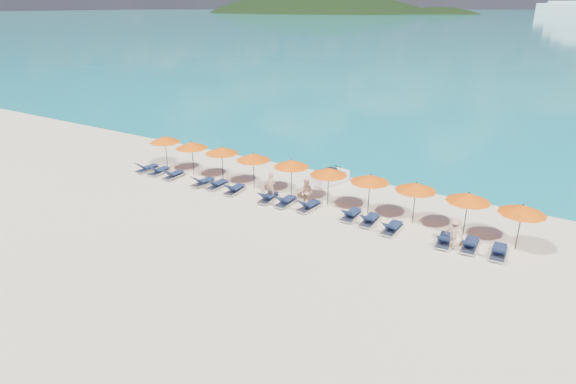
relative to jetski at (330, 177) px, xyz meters
The scene contains 32 objects.
ground 8.39m from the jetski, 88.36° to the right, with size 1400.00×1400.00×0.00m, color beige.
headland_main 611.51m from the jetski, 119.42° to the left, with size 374.00×242.00×126.50m.
headland_small 572.68m from the jetski, 105.19° to the left, with size 162.00×126.00×85.50m.
jetski is the anchor object (origin of this frame).
beachgoer_a 4.65m from the jetski, 109.69° to the right, with size 0.60×0.40×1.66m, color tan.
beachgoer_b 4.10m from the jetski, 81.29° to the right, with size 0.76×0.44×1.56m, color tan.
beachgoer_c 9.94m from the jetski, 27.51° to the right, with size 0.92×0.43×1.42m, color tan.
umbrella_0 11.51m from the jetski, 163.29° to the right, with size 2.10×2.10×2.28m.
umbrella_1 9.20m from the jetski, 158.10° to the right, with size 2.10×2.10×2.28m.
umbrella_2 7.01m from the jetski, 151.33° to the right, with size 2.10×2.10×2.28m.
umbrella_3 5.10m from the jetski, 136.21° to the right, with size 2.10×2.10×2.28m.
umbrella_4 3.71m from the jetski, 105.34° to the right, with size 2.10×2.10×2.28m.
umbrella_5 4.06m from the jetski, 64.58° to the right, with size 2.10×2.10×2.28m.
umbrella_6 5.34m from the jetski, 38.91° to the right, with size 2.10×2.10×2.28m.
umbrella_7 7.29m from the jetski, 25.90° to the right, with size 2.10×2.10×2.28m.
umbrella_8 9.64m from the jetski, 19.52° to the right, with size 2.10×2.10×2.28m.
umbrella_9 11.94m from the jetski, 16.59° to the right, with size 2.10×2.10×2.28m.
lounger_0 12.38m from the jetski, 158.20° to the right, with size 0.73×1.74×0.66m.
lounger_1 11.35m from the jetski, 156.29° to the right, with size 0.69×1.73×0.66m.
lounger_2 10.14m from the jetski, 152.80° to the right, with size 0.72×1.73×0.66m.
lounger_3 7.97m from the jetski, 144.47° to the right, with size 0.74×1.74×0.66m.
lounger_4 7.07m from the jetski, 140.42° to the right, with size 0.67×1.72×0.66m.
lounger_5 6.12m from the jetski, 131.07° to the right, with size 0.78×1.75×0.66m.
lounger_6 4.88m from the jetski, 108.99° to the right, with size 0.78×1.75×0.66m.
lounger_7 4.58m from the jetski, 95.37° to the right, with size 0.68×1.72×0.66m.
lounger_8 4.55m from the jetski, 77.36° to the right, with size 0.76×1.74×0.66m.
lounger_9 5.51m from the jetski, 50.99° to the right, with size 0.69×1.72×0.66m.
lounger_10 6.30m from the jetski, 43.73° to the right, with size 0.70×1.73×0.66m.
lounger_11 7.48m from the jetski, 38.45° to the right, with size 0.64×1.71×0.66m.
lounger_12 9.61m from the jetski, 28.69° to the right, with size 0.79×1.75×0.66m.
lounger_13 10.55m from the jetski, 25.07° to the right, with size 0.71×1.73×0.66m.
lounger_14 11.69m from the jetski, 22.53° to the right, with size 0.73×1.74×0.66m.
Camera 1 is at (12.68, -17.21, 10.54)m, focal length 30.00 mm.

